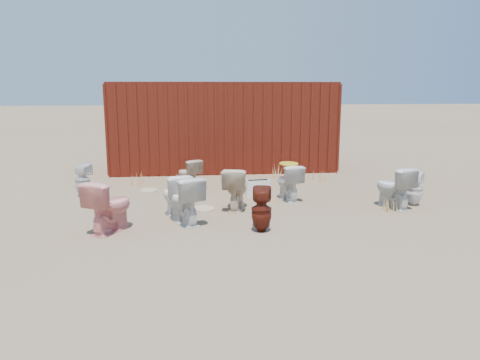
{
  "coord_description": "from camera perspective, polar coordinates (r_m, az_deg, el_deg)",
  "views": [
    {
      "loc": [
        -0.94,
        -8.01,
        2.3
      ],
      "look_at": [
        0.0,
        0.6,
        0.55
      ],
      "focal_mm": 35.0,
      "sensor_mm": 36.0,
      "label": 1
    }
  ],
  "objects": [
    {
      "name": "weed_clump_a",
      "position": [
        11.28,
        -12.75,
        0.09
      ],
      "size": [
        0.36,
        0.36,
        0.28
      ],
      "primitive_type": "cone",
      "color": "#B78A49",
      "rests_on": "ground"
    },
    {
      "name": "toilet_back_a",
      "position": [
        10.39,
        -18.64,
        -0.0
      ],
      "size": [
        0.42,
        0.43,
        0.7
      ],
      "primitive_type": "imported",
      "rotation": [
        0.0,
        0.0,
        2.7
      ],
      "color": "silver",
      "rests_on": "ground"
    },
    {
      "name": "weed_clump_d",
      "position": [
        11.46,
        -7.06,
        0.35
      ],
      "size": [
        0.3,
        0.3,
        0.24
      ],
      "primitive_type": "cone",
      "color": "#B78A49",
      "rests_on": "ground"
    },
    {
      "name": "weed_clump_f",
      "position": [
        9.17,
        17.63,
        -2.82
      ],
      "size": [
        0.28,
        0.28,
        0.26
      ],
      "primitive_type": "cone",
      "color": "#B78A49",
      "rests_on": "ground"
    },
    {
      "name": "loose_tank",
      "position": [
        9.9,
        2.19,
        -0.99
      ],
      "size": [
        0.51,
        0.24,
        0.35
      ],
      "primitive_type": "cube",
      "rotation": [
        0.0,
        0.0,
        0.08
      ],
      "color": "white",
      "rests_on": "ground"
    },
    {
      "name": "loose_lid_far",
      "position": [
        10.61,
        -11.06,
        -1.24
      ],
      "size": [
        0.4,
        0.5,
        0.02
      ],
      "primitive_type": "ellipsoid",
      "rotation": [
        0.0,
        0.0,
        0.09
      ],
      "color": "#BDB489",
      "rests_on": "ground"
    },
    {
      "name": "shipping_container",
      "position": [
        13.29,
        -2.16,
        6.66
      ],
      "size": [
        6.0,
        2.4,
        2.4
      ],
      "primitive_type": "cube",
      "color": "#490E0C",
      "rests_on": "ground"
    },
    {
      "name": "toilet_front_a",
      "position": [
        8.36,
        -7.86,
        -1.86
      ],
      "size": [
        0.66,
        0.87,
        0.79
      ],
      "primitive_type": "imported",
      "rotation": [
        0.0,
        0.0,
        3.46
      ],
      "color": "white",
      "rests_on": "ground"
    },
    {
      "name": "toilet_back_e",
      "position": [
        9.73,
        20.54,
        -0.99
      ],
      "size": [
        0.42,
        0.42,
        0.66
      ],
      "primitive_type": "imported",
      "rotation": [
        0.0,
        0.0,
        2.55
      ],
      "color": "white",
      "rests_on": "ground"
    },
    {
      "name": "toilet_front_e",
      "position": [
        9.37,
        18.2,
        -0.84
      ],
      "size": [
        0.69,
        0.9,
        0.8
      ],
      "primitive_type": "imported",
      "rotation": [
        0.0,
        0.0,
        3.49
      ],
      "color": "silver",
      "rests_on": "ground"
    },
    {
      "name": "toilet_front_c",
      "position": [
        7.95,
        -6.82,
        -2.4
      ],
      "size": [
        0.76,
        0.93,
        0.82
      ],
      "primitive_type": "imported",
      "rotation": [
        0.0,
        0.0,
        3.58
      ],
      "color": "silver",
      "rests_on": "ground"
    },
    {
      "name": "toilet_front_maroon",
      "position": [
        7.47,
        2.64,
        -3.62
      ],
      "size": [
        0.38,
        0.39,
        0.72
      ],
      "primitive_type": "imported",
      "rotation": [
        0.0,
        0.0,
        2.95
      ],
      "color": "#55180E",
      "rests_on": "ground"
    },
    {
      "name": "toilet_back_beige_right",
      "position": [
        8.83,
        -0.51,
        -1.0
      ],
      "size": [
        0.62,
        0.87,
        0.8
      ],
      "primitive_type": "imported",
      "rotation": [
        0.0,
        0.0,
        2.9
      ],
      "color": "beige",
      "rests_on": "ground"
    },
    {
      "name": "toilet_front_pink",
      "position": [
        7.74,
        -15.63,
        -3.05
      ],
      "size": [
        0.83,
        0.95,
        0.85
      ],
      "primitive_type": "imported",
      "rotation": [
        0.0,
        0.0,
        2.61
      ],
      "color": "pink",
      "rests_on": "ground"
    },
    {
      "name": "toilet_back_yellowlid",
      "position": [
        9.59,
        5.92,
        -0.26
      ],
      "size": [
        0.56,
        0.79,
        0.74
      ],
      "primitive_type": "imported",
      "rotation": [
        0.0,
        0.0,
        3.36
      ],
      "color": "silver",
      "rests_on": "ground"
    },
    {
      "name": "weed_clump_e",
      "position": [
        11.87,
        4.71,
        1.03
      ],
      "size": [
        0.34,
        0.34,
        0.33
      ],
      "primitive_type": "cone",
      "color": "#B78A49",
      "rests_on": "ground"
    },
    {
      "name": "loose_lid_near",
      "position": [
        8.91,
        -4.38,
        -3.5
      ],
      "size": [
        0.41,
        0.52,
        0.02
      ],
      "primitive_type": "ellipsoid",
      "rotation": [
        0.0,
        0.0,
        0.07
      ],
      "color": "#C3AE8D",
      "rests_on": "ground"
    },
    {
      "name": "weed_clump_c",
      "position": [
        11.67,
        9.53,
        0.69
      ],
      "size": [
        0.36,
        0.36,
        0.32
      ],
      "primitive_type": "cone",
      "color": "#B78A49",
      "rests_on": "ground"
    },
    {
      "name": "ground",
      "position": [
        8.39,
        0.44,
        -4.49
      ],
      "size": [
        100.0,
        100.0,
        0.0
      ],
      "primitive_type": "plane",
      "color": "brown",
      "rests_on": "ground"
    },
    {
      "name": "toilet_back_beige_left",
      "position": [
        10.67,
        -6.29,
        0.76
      ],
      "size": [
        0.67,
        0.76,
        0.68
      ],
      "primitive_type": "imported",
      "rotation": [
        0.0,
        0.0,
        3.7
      ],
      "color": "#C3AA8F",
      "rests_on": "ground"
    },
    {
      "name": "yellow_lid",
      "position": [
        9.52,
        5.97,
        1.99
      ],
      "size": [
        0.37,
        0.47,
        0.02
      ],
      "primitive_type": "ellipsoid",
      "color": "gold",
      "rests_on": "toilet_back_yellowlid"
    },
    {
      "name": "weed_clump_b",
      "position": [
        10.74,
        2.37,
        -0.13
      ],
      "size": [
        0.32,
        0.32,
        0.3
      ],
      "primitive_type": "cone",
      "color": "#B78A49",
      "rests_on": "ground"
    }
  ]
}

